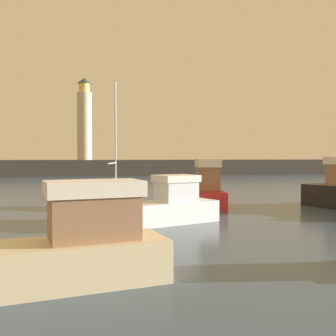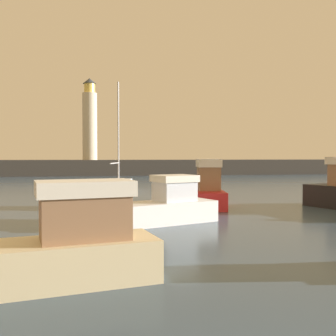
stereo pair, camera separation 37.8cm
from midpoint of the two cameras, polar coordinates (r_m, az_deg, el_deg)
ground_plane at (r=30.24m, az=-5.82°, el=-3.59°), size 220.00×220.00×0.00m
breakwater at (r=58.23m, az=-8.06°, el=0.07°), size 87.22×5.31×2.23m
lighthouse at (r=58.39m, az=-12.12°, el=6.60°), size 2.08×2.08×11.73m
motorboat_0 at (r=16.23m, az=-3.69°, el=-5.96°), size 6.14×3.70×2.31m
motorboat_5 at (r=9.05m, az=-20.49°, el=-11.61°), size 6.19×2.74×2.50m
motorboat_6 at (r=22.82m, az=4.93°, el=-3.25°), size 2.34×6.17×2.85m
sailboat_moored at (r=30.24m, az=-8.07°, el=-2.62°), size 2.74×6.76×8.50m
mooring_buoy at (r=21.07m, az=-10.96°, el=-4.62°), size 0.97×0.97×0.97m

